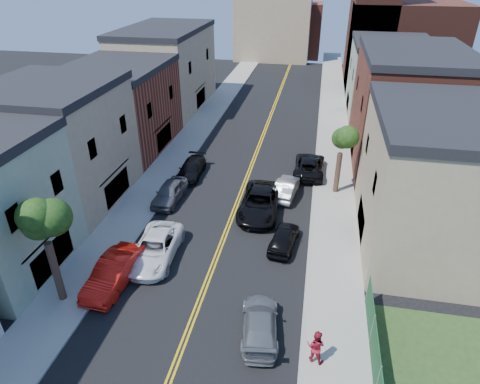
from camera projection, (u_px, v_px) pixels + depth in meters
The scene contains 25 objects.
sidewalk_left at pixel (191, 136), 46.51m from camera, with size 3.20×100.00×0.15m, color gray.
sidewalk_right at pixel (334, 146), 43.91m from camera, with size 3.20×100.00×0.15m, color gray.
curb_left at pixel (206, 137), 46.22m from camera, with size 0.30×100.00×0.15m, color gray.
curb_right at pixel (318, 145), 44.20m from camera, with size 0.30×100.00×0.15m, color gray.
bldg_left_tan_near at pixel (58, 148), 32.51m from camera, with size 9.00×10.00×9.00m, color #998466.
bldg_left_brick at pixel (120, 110), 42.15m from camera, with size 9.00×12.00×8.00m, color brown.
bldg_left_tan_far at pixel (166, 70), 53.74m from camera, with size 9.00×16.00×9.50m, color #998466.
bldg_right_tan at pixel (438, 186), 27.06m from camera, with size 9.00×12.00×9.00m, color #998466.
bldg_right_brick at pixel (407, 111), 38.77m from camera, with size 9.00×14.00×10.00m, color brown.
bldg_right_palegrn at pixel (388, 81), 51.10m from camera, with size 9.00×12.00×8.50m, color gray.
church at pixel (396, 36), 62.10m from camera, with size 16.20×14.20×22.60m.
backdrop_left at pixel (273, 27), 78.81m from camera, with size 14.00×8.00×12.00m, color #998466.
backdrop_center at pixel (295, 30), 82.06m from camera, with size 10.00×8.00×10.00m, color brown.
tree_left_mid at pixel (37, 204), 21.09m from camera, with size 5.20×5.20×9.29m.
tree_right_far at pixel (344, 129), 32.57m from camera, with size 4.40×4.40×8.03m.
red_sedan at pixel (114, 272), 25.14m from camera, with size 1.83×5.23×1.72m, color red.
white_pickup at pixel (155, 248), 27.30m from camera, with size 2.68×5.81×1.62m, color white.
grey_car_left at pixel (170, 192), 33.84m from camera, with size 1.88×4.68×1.60m, color #4F5056.
black_car_left at pixel (191, 169), 37.77m from camera, with size 1.99×4.89×1.42m, color black.
grey_car_right at pixel (260, 324), 21.85m from camera, with size 1.91×4.71×1.37m, color slate.
black_car_right at pixel (284, 238), 28.49m from camera, with size 1.65×4.10×1.40m, color black.
silver_car_right at pixel (286, 188), 34.61m from camera, with size 1.58×4.53×1.49m, color #AEB2B6.
dark_car_right_far at pixel (309, 165), 38.20m from camera, with size 2.67×5.79×1.61m, color black.
black_suv_lane at pixel (260, 202), 32.24m from camera, with size 2.97×6.43×1.79m, color black.
pedestrian_right at pixel (316, 346), 20.05m from camera, with size 0.93×0.73×1.92m, color maroon.
Camera 1 is at (5.71, -1.76, 17.53)m, focal length 30.97 mm.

